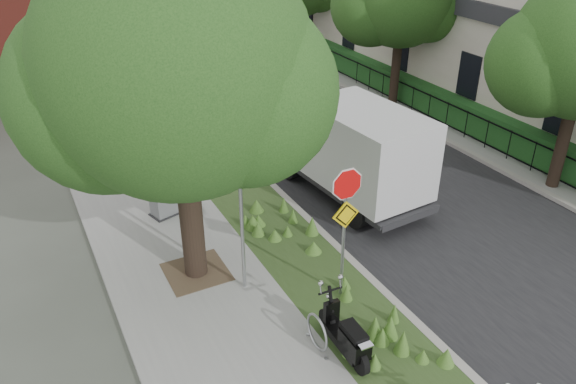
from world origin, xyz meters
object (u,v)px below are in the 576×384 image
scooter_near (349,341)px  box_truck (353,147)px  sign_assembly (346,208)px  utility_cabinet (165,196)px

scooter_near → box_truck: 6.71m
sign_assembly → box_truck: 4.79m
sign_assembly → box_truck: (2.73, 3.86, -0.77)m
scooter_near → utility_cabinet: bearing=102.6°
box_truck → utility_cabinet: 5.40m
box_truck → utility_cabinet: box_truck is taller
scooter_near → sign_assembly: bearing=61.8°
utility_cabinet → sign_assembly: bearing=-64.6°
sign_assembly → scooter_near: 2.63m
scooter_near → box_truck: box_truck is taller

